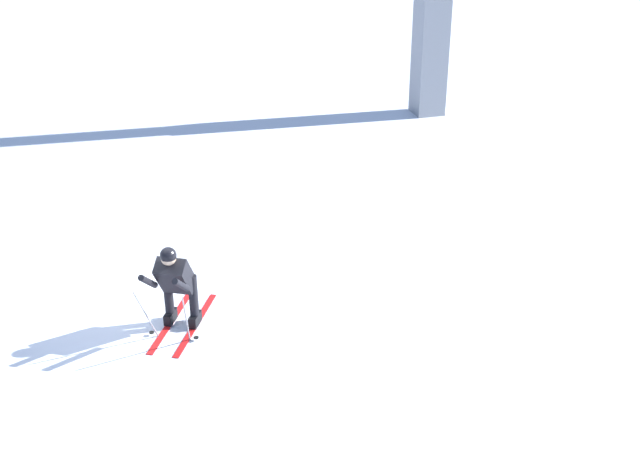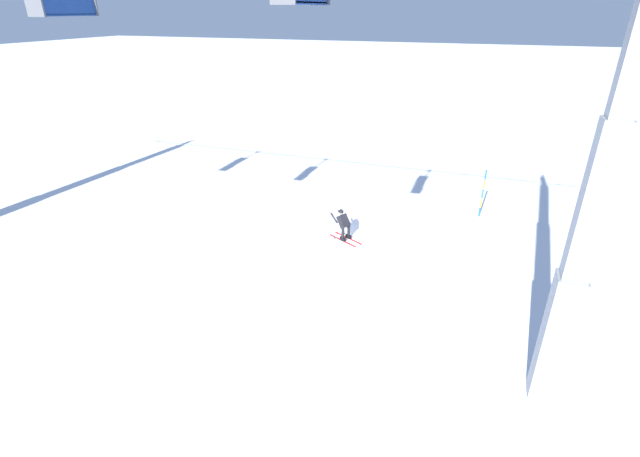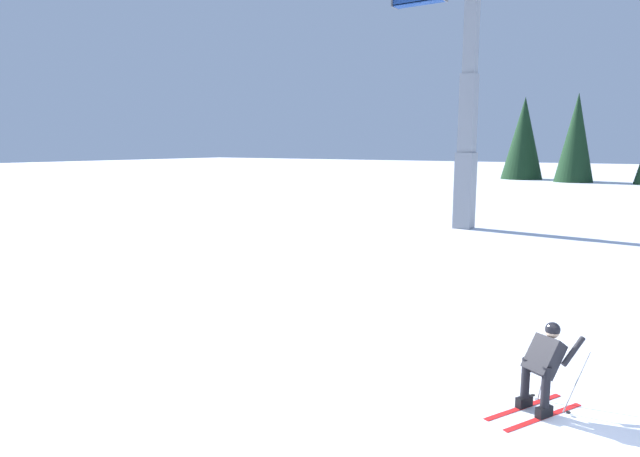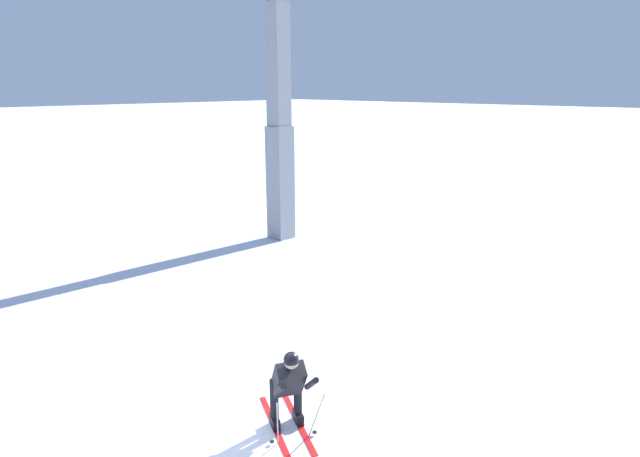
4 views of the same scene
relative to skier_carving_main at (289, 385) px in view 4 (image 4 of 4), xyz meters
The scene contains 3 objects.
ground_plane 1.39m from the skier_carving_main, 140.28° to the right, with size 260.00×260.00×0.00m, color white.
skier_carving_main is the anchor object (origin of this frame).
lift_tower_near 11.24m from the skier_carving_main, 137.95° to the left, with size 0.67×3.01×11.67m.
Camera 4 is at (5.92, -3.95, 4.99)m, focal length 29.92 mm.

